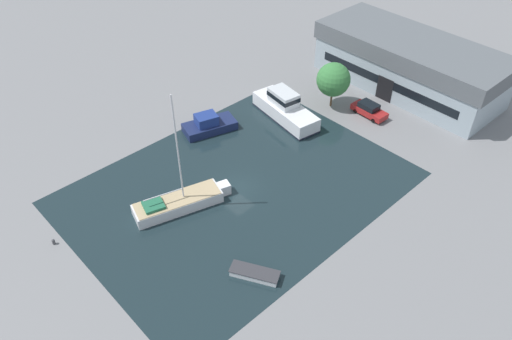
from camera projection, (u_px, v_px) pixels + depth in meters
ground_plane at (239, 188)px, 53.07m from camera, size 440.00×440.00×0.00m
water_canal at (239, 188)px, 53.07m from camera, size 25.69×34.14×0.01m
warehouse_building at (409, 64)px, 66.99m from camera, size 25.66×10.74×6.95m
quay_tree_near_building at (333, 80)px, 63.00m from camera, size 4.32×4.32×6.03m
parked_car at (369, 110)px, 63.20m from camera, size 4.77×2.11×1.70m
sailboat_moored at (180, 202)px, 50.33m from camera, size 5.01×10.27×13.15m
motor_cruiser at (285, 109)px, 62.48m from camera, size 10.38×4.81×3.64m
small_dinghy at (255, 273)px, 43.90m from camera, size 4.57×3.44×0.64m
cabin_boat at (209, 125)px, 60.69m from camera, size 4.60×6.91×2.27m
mooring_bollard at (53, 242)px, 46.78m from camera, size 0.30×0.30×0.61m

